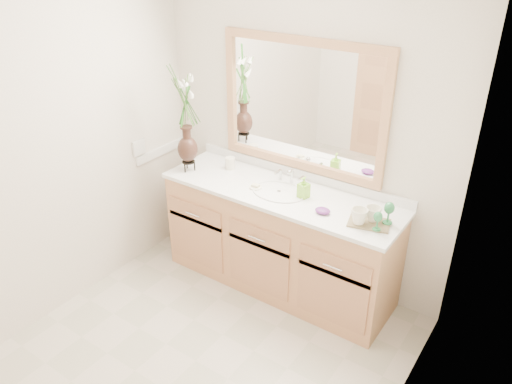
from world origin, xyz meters
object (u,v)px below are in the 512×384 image
Objects in this scene: flower_vase at (185,108)px; tray at (369,223)px; soap_bottle at (304,188)px; tumbler at (230,163)px.

tray is (1.51, 0.05, -0.51)m from flower_vase.
flower_vase reaches higher than soap_bottle.
tumbler is at bearing 157.77° from tray.
flower_vase is 1.59m from tray.
tray is at bearing 4.07° from soap_bottle.
flower_vase is 7.88× the size of tumbler.
soap_bottle is at bearing -6.81° from tumbler.
flower_vase is 5.40× the size of soap_bottle.
flower_vase is 1.08m from soap_bottle.
tumbler is (0.25, 0.21, -0.47)m from flower_vase.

